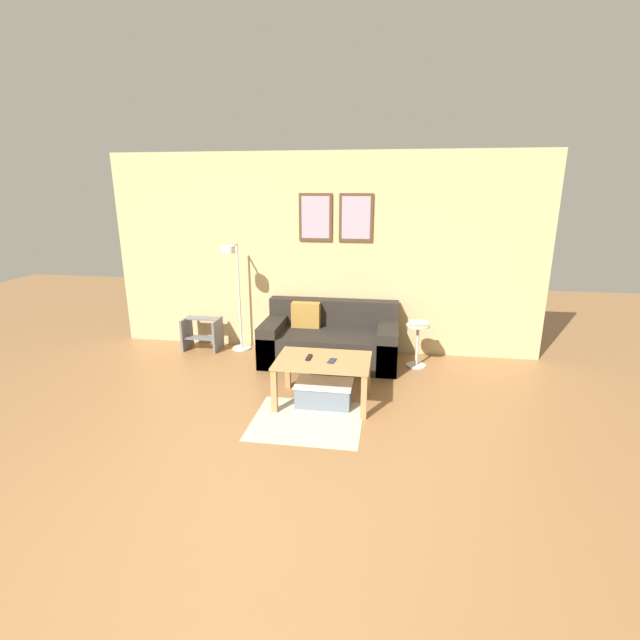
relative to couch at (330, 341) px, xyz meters
The scene contains 12 objects.
ground_plane 3.22m from the couch, 93.16° to the right, with size 16.00×16.00×0.00m, color olive.
wall_back 1.13m from the couch, 110.72° to the left, with size 5.60×0.09×2.55m.
area_rug 1.62m from the couch, 89.81° to the right, with size 1.03×0.89×0.01m, color #B2B79E.
couch is the anchor object (origin of this frame).
coffee_table 1.18m from the couch, 85.51° to the right, with size 0.94×0.66×0.46m.
storage_bin 1.23m from the couch, 84.88° to the right, with size 0.57×0.36×0.23m.
floor_lamp 1.41m from the couch, behind, with size 0.25×0.53×1.44m.
side_table 1.07m from the couch, ahead, with size 0.29×0.29×0.53m.
book_stack 1.12m from the couch, ahead, with size 0.24×0.17×0.04m.
remote_control 1.18m from the couch, 92.71° to the right, with size 0.04×0.15×0.02m, color black.
cell_phone 1.23m from the couch, 81.24° to the right, with size 0.07×0.14×0.01m, color #1E2338.
step_stool 1.77m from the couch, behind, with size 0.48×0.34×0.43m.
Camera 1 is at (0.92, -2.25, 2.12)m, focal length 26.00 mm.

